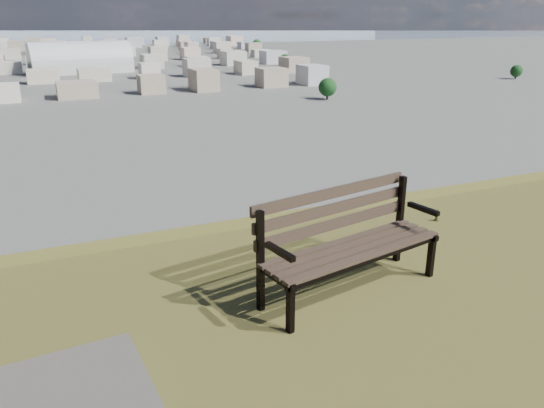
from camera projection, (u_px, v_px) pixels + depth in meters
name	position (u px, v px, depth m)	size (l,w,h in m)	color
park_bench	(346.00, 236.00, 5.29)	(2.05, 1.00, 1.03)	#3D2C23
arena	(81.00, 63.00, 267.79)	(50.11, 25.36, 20.36)	beige
city_blocks	(34.00, 54.00, 350.74)	(395.00, 361.00, 7.00)	beige
bay_water	(29.00, 35.00, 787.57)	(2400.00, 700.00, 0.12)	#8DA0B4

